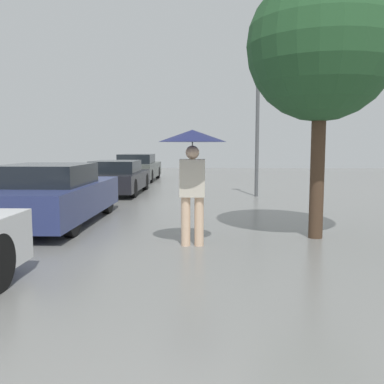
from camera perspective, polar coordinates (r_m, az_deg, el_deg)
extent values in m
cylinder|color=beige|center=(7.05, -0.84, -3.92)|extent=(0.15, 0.15, 0.81)
cylinder|color=beige|center=(7.04, 0.95, -3.93)|extent=(0.15, 0.15, 0.81)
cube|color=beige|center=(6.95, 0.05, 1.87)|extent=(0.41, 0.24, 0.61)
sphere|color=beige|center=(6.93, 0.06, 5.30)|extent=(0.22, 0.22, 0.22)
cylinder|color=#515456|center=(6.94, 0.06, 4.03)|extent=(0.02, 0.02, 0.65)
cone|color=#191E4C|center=(6.93, 0.06, 7.51)|extent=(1.11, 1.11, 0.19)
cube|color=navy|center=(9.57, -18.15, -0.91)|extent=(1.88, 4.38, 0.66)
cube|color=black|center=(9.31, -18.73, 2.22)|extent=(1.60, 1.97, 0.42)
cylinder|color=black|center=(11.15, -19.76, -0.91)|extent=(0.18, 0.66, 0.66)
cylinder|color=black|center=(10.63, -11.26, -1.00)|extent=(0.18, 0.66, 0.66)
cylinder|color=black|center=(8.04, -15.82, -3.43)|extent=(0.18, 0.66, 0.66)
cube|color=black|center=(14.97, -9.92, 1.54)|extent=(1.71, 3.99, 0.56)
cube|color=black|center=(14.75, -10.12, 3.34)|extent=(1.45, 1.80, 0.41)
cylinder|color=black|center=(16.36, -11.62, 1.40)|extent=(0.18, 0.60, 0.60)
cylinder|color=black|center=(16.06, -6.29, 1.40)|extent=(0.18, 0.60, 0.60)
cylinder|color=black|center=(13.98, -14.06, 0.53)|extent=(0.18, 0.60, 0.60)
cylinder|color=black|center=(13.63, -7.86, 0.51)|extent=(0.18, 0.60, 0.60)
cube|color=#4C514C|center=(20.34, -7.27, 2.93)|extent=(1.76, 4.16, 0.66)
cube|color=black|center=(20.11, -7.39, 4.43)|extent=(1.49, 1.87, 0.42)
cylinder|color=black|center=(21.76, -8.74, 2.61)|extent=(0.18, 0.59, 0.59)
cylinder|color=black|center=(21.51, -4.61, 2.62)|extent=(0.18, 0.59, 0.59)
cylinder|color=black|center=(19.24, -10.23, 2.11)|extent=(0.18, 0.59, 0.59)
cylinder|color=black|center=(18.96, -5.56, 2.12)|extent=(0.18, 0.59, 0.59)
cylinder|color=#473323|center=(7.86, 16.39, 3.56)|extent=(0.25, 0.25, 2.63)
sphere|color=#234C28|center=(8.03, 16.86, 18.10)|extent=(2.56, 2.56, 2.56)
cylinder|color=#515456|center=(13.95, 8.68, 7.02)|extent=(0.12, 0.12, 3.71)
sphere|color=beige|center=(14.12, 8.82, 14.99)|extent=(0.35, 0.35, 0.35)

